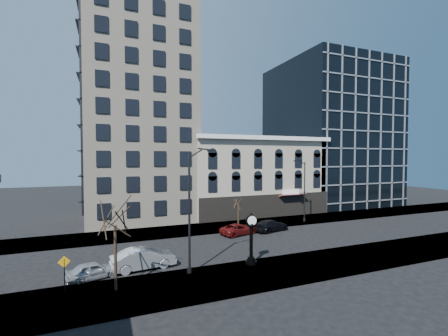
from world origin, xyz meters
name	(u,v)px	position (x,y,z in m)	size (l,w,h in m)	color
ground	(220,246)	(0.00, 0.00, 0.00)	(160.00, 160.00, 0.00)	black
sidewalk_far	(198,229)	(0.00, 8.00, 0.06)	(160.00, 6.00, 0.12)	gray
sidewalk_near	(256,274)	(0.00, -8.00, 0.06)	(160.00, 6.00, 0.12)	gray
cream_tower	(139,92)	(-6.11, 18.88, 19.32)	(15.90, 15.40, 42.50)	beige
victorian_row	(253,177)	(12.00, 15.89, 6.00)	(22.60, 11.19, 12.50)	#A49C87
glass_office	(329,134)	(32.00, 20.91, 14.00)	(20.00, 20.15, 28.00)	black
street_clock	(251,241)	(0.55, -6.00, 2.10)	(0.99, 0.99, 4.38)	black
street_lamp_near	(198,177)	(-4.15, -5.92, 7.71)	(2.60, 0.58, 10.06)	black
street_lamp_far	(301,174)	(14.64, 6.33, 6.90)	(2.31, 0.66, 8.98)	black
bare_tree_near	(115,212)	(-10.41, -7.10, 5.55)	(4.18, 4.18, 7.18)	#312518
bare_tree_far	(238,201)	(5.56, 7.74, 3.40)	(2.54, 2.54, 4.36)	#312518
warning_sign	(64,267)	(-13.66, -6.00, 1.77)	(0.78, 0.18, 2.40)	black
car_near_a	(93,270)	(-11.93, -4.16, 0.65)	(1.54, 3.82, 1.30)	#A5A8AD
car_near_b	(144,258)	(-8.13, -3.44, 0.86)	(1.82, 5.23, 1.72)	#A5A8AD
car_far_a	(239,229)	(3.78, 3.71, 0.65)	(2.17, 4.70, 1.31)	maroon
car_far_b	(271,225)	(8.26, 3.75, 0.71)	(2.00, 4.91, 1.43)	black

